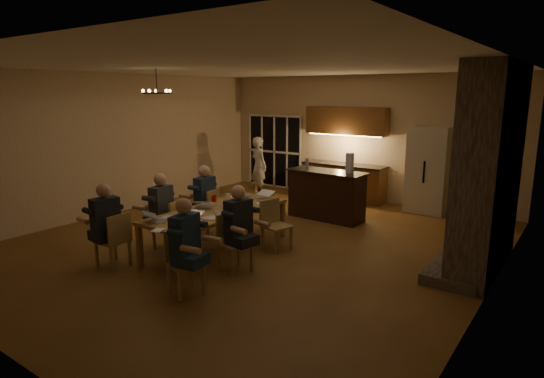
{
  "coord_description": "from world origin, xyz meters",
  "views": [
    {
      "loc": [
        4.98,
        -6.41,
        2.76
      ],
      "look_at": [
        0.18,
        0.3,
        1.0
      ],
      "focal_mm": 30.0,
      "sensor_mm": 36.0,
      "label": 1
    }
  ],
  "objects_px": {
    "redcup_near": "(180,228)",
    "plate_near": "(210,218)",
    "redcup_mid": "(214,198)",
    "laptop_b": "(189,216)",
    "chair_left_far": "(205,211)",
    "can_cola": "(259,190)",
    "mug_mid": "(240,201)",
    "chair_left_near": "(112,240)",
    "mug_back": "(228,196)",
    "laptop_c": "(204,201)",
    "chair_right_near": "(186,263)",
    "person_right_mid": "(238,229)",
    "bar_island": "(326,195)",
    "chair_right_mid": "(236,243)",
    "person_left_far": "(205,200)",
    "chandelier": "(157,93)",
    "can_silver": "(190,216)",
    "person_left_mid": "(162,212)",
    "dining_table": "(218,230)",
    "laptop_f": "(263,194)",
    "laptop_a": "(157,215)",
    "bar_blender": "(350,163)",
    "plate_left": "(169,217)",
    "person_left_near": "(106,226)",
    "mug_front": "(196,213)",
    "standing_person": "(259,166)",
    "laptop_e": "(245,190)",
    "redcup_far": "(271,192)",
    "plate_far": "(262,204)",
    "laptop_d": "(222,206)",
    "person_right_near": "(185,247)",
    "chair_right_far": "(277,226)",
    "refrigerator": "(429,170)",
    "bar_bottle": "(307,164)"
  },
  "relations": [
    {
      "from": "chandelier",
      "to": "can_cola",
      "type": "relative_size",
      "value": 4.6
    },
    {
      "from": "chair_left_near",
      "to": "person_right_near",
      "type": "height_order",
      "value": "person_right_near"
    },
    {
      "from": "chair_right_far",
      "to": "person_left_far",
      "type": "relative_size",
      "value": 0.64
    },
    {
      "from": "laptop_c",
      "to": "redcup_mid",
      "type": "xyz_separation_m",
      "value": [
        -0.17,
        0.44,
        -0.05
      ]
    },
    {
      "from": "laptop_a",
      "to": "bar_blender",
      "type": "distance_m",
      "value": 4.36
    },
    {
      "from": "dining_table",
      "to": "mug_mid",
      "type": "xyz_separation_m",
      "value": [
        0.05,
        0.55,
        0.43
      ]
    },
    {
      "from": "laptop_a",
      "to": "laptop_b",
      "type": "relative_size",
      "value": 1.0
    },
    {
      "from": "person_left_near",
      "to": "standing_person",
      "type": "bearing_deg",
      "value": -159.7
    },
    {
      "from": "chair_left_far",
      "to": "can_cola",
      "type": "distance_m",
      "value": 1.17
    },
    {
      "from": "redcup_near",
      "to": "can_cola",
      "type": "height_order",
      "value": "same"
    },
    {
      "from": "person_left_mid",
      "to": "mug_mid",
      "type": "relative_size",
      "value": 13.8
    },
    {
      "from": "chair_left_near",
      "to": "mug_back",
      "type": "bearing_deg",
      "value": 165.88
    },
    {
      "from": "chair_left_far",
      "to": "person_left_near",
      "type": "bearing_deg",
      "value": -9.48
    },
    {
      "from": "chair_right_near",
      "to": "person_right_mid",
      "type": "bearing_deg",
      "value": 15.11
    },
    {
      "from": "bar_island",
      "to": "mug_mid",
      "type": "relative_size",
      "value": 17.49
    },
    {
      "from": "chandelier",
      "to": "laptop_c",
      "type": "xyz_separation_m",
      "value": [
        1.35,
        -0.2,
        -1.89
      ]
    },
    {
      "from": "bar_island",
      "to": "chandelier",
      "type": "bearing_deg",
      "value": -125.58
    },
    {
      "from": "person_left_near",
      "to": "redcup_mid",
      "type": "distance_m",
      "value": 2.09
    },
    {
      "from": "chair_right_near",
      "to": "laptop_e",
      "type": "xyz_separation_m",
      "value": [
        -1.11,
        2.69,
        0.42
      ]
    },
    {
      "from": "person_left_far",
      "to": "redcup_far",
      "type": "xyz_separation_m",
      "value": [
        0.95,
        0.9,
        0.12
      ]
    },
    {
      "from": "person_left_far",
      "to": "chandelier",
      "type": "distance_m",
      "value": 2.24
    },
    {
      "from": "laptop_b",
      "to": "bar_bottle",
      "type": "distance_m",
      "value": 3.84
    },
    {
      "from": "laptop_f",
      "to": "mug_back",
      "type": "bearing_deg",
      "value": -153.45
    },
    {
      "from": "dining_table",
      "to": "bar_island",
      "type": "relative_size",
      "value": 1.57
    },
    {
      "from": "mug_mid",
      "to": "can_cola",
      "type": "bearing_deg",
      "value": 104.85
    },
    {
      "from": "chair_right_far",
      "to": "plate_left",
      "type": "bearing_deg",
      "value": 157.55
    },
    {
      "from": "chair_right_near",
      "to": "laptop_d",
      "type": "height_order",
      "value": "laptop_d"
    },
    {
      "from": "chair_left_far",
      "to": "person_left_far",
      "type": "height_order",
      "value": "person_left_far"
    },
    {
      "from": "redcup_far",
      "to": "plate_far",
      "type": "xyz_separation_m",
      "value": [
        0.31,
        -0.71,
        -0.05
      ]
    },
    {
      "from": "plate_left",
      "to": "plate_far",
      "type": "bearing_deg",
      "value": 67.25
    },
    {
      "from": "chair_right_mid",
      "to": "person_left_near",
      "type": "xyz_separation_m",
      "value": [
        -1.74,
        -1.1,
        0.24
      ]
    },
    {
      "from": "plate_left",
      "to": "laptop_b",
      "type": "bearing_deg",
      "value": -1.42
    },
    {
      "from": "mug_mid",
      "to": "laptop_b",
      "type": "bearing_deg",
      "value": -83.75
    },
    {
      "from": "bar_blender",
      "to": "mug_mid",
      "type": "bearing_deg",
      "value": -113.57
    },
    {
      "from": "plate_left",
      "to": "can_cola",
      "type": "bearing_deg",
      "value": 87.89
    },
    {
      "from": "laptop_f",
      "to": "can_cola",
      "type": "relative_size",
      "value": 2.67
    },
    {
      "from": "chair_right_mid",
      "to": "person_left_far",
      "type": "bearing_deg",
      "value": 73.41
    },
    {
      "from": "laptop_a",
      "to": "plate_left",
      "type": "distance_m",
      "value": 0.26
    },
    {
      "from": "laptop_c",
      "to": "mug_front",
      "type": "xyz_separation_m",
      "value": [
        0.25,
        -0.48,
        -0.06
      ]
    },
    {
      "from": "person_right_mid",
      "to": "chair_right_near",
      "type": "bearing_deg",
      "value": -174.79
    },
    {
      "from": "chair_right_mid",
      "to": "mug_mid",
      "type": "bearing_deg",
      "value": 52.97
    },
    {
      "from": "redcup_mid",
      "to": "laptop_b",
      "type": "bearing_deg",
      "value": -62.87
    },
    {
      "from": "refrigerator",
      "to": "redcup_far",
      "type": "relative_size",
      "value": 16.67
    },
    {
      "from": "chair_right_mid",
      "to": "bar_island",
      "type": "bearing_deg",
      "value": 21.61
    },
    {
      "from": "standing_person",
      "to": "laptop_f",
      "type": "relative_size",
      "value": 4.98
    },
    {
      "from": "bar_island",
      "to": "chandelier",
      "type": "distance_m",
      "value": 4.17
    },
    {
      "from": "bar_island",
      "to": "redcup_mid",
      "type": "xyz_separation_m",
      "value": [
        -1.0,
        -2.55,
        0.27
      ]
    },
    {
      "from": "redcup_near",
      "to": "plate_near",
      "type": "height_order",
      "value": "redcup_near"
    },
    {
      "from": "chair_right_mid",
      "to": "laptop_d",
      "type": "xyz_separation_m",
      "value": [
        -0.65,
        0.41,
        0.42
      ]
    },
    {
      "from": "chandelier",
      "to": "can_silver",
      "type": "distance_m",
      "value": 2.75
    }
  ]
}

